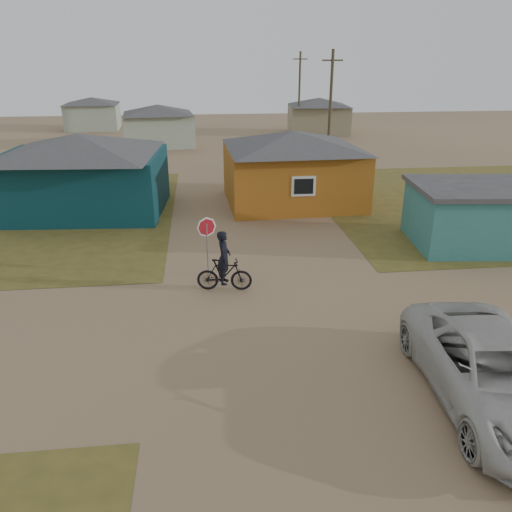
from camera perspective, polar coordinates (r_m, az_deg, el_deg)
The scene contains 13 objects.
ground at distance 14.79m, azimuth 4.24°, elevation -8.89°, with size 120.00×120.00×0.00m, color #917453.
grass_ne at distance 31.27m, azimuth 25.76°, elevation 5.73°, with size 20.00×18.00×0.00m, color brown.
house_teal at distance 27.22m, azimuth -19.31°, elevation 9.01°, with size 8.93×7.08×4.00m.
house_yellow at distance 27.50m, azimuth 4.20°, elevation 10.18°, with size 7.72×6.76×3.90m.
shed_turquoise at distance 23.30m, azimuth 24.91°, elevation 4.28°, with size 6.71×4.93×2.60m.
house_pale_west at distance 46.95m, azimuth -11.06°, elevation 14.52°, with size 7.04×6.15×3.60m.
house_beige_east at distance 54.24m, azimuth 7.15°, elevation 15.69°, with size 6.95×6.05×3.60m.
house_pale_north at distance 59.87m, azimuth -18.18°, elevation 15.28°, with size 6.28×5.81×3.40m.
utility_pole_near at distance 35.79m, azimuth 8.46°, elevation 16.18°, with size 1.40×0.20×8.00m.
utility_pole_far at distance 51.57m, azimuth 4.97°, elevation 18.00°, with size 1.40×0.20×8.00m.
stop_sign at distance 18.02m, azimuth -5.64°, elevation 2.69°, with size 0.73×0.06×2.24m.
cyclist at distance 17.09m, azimuth -3.65°, elevation -1.50°, with size 1.96×0.80×2.15m.
vehicle at distance 12.90m, azimuth 25.76°, elevation -11.93°, with size 2.79×6.05×1.68m, color #B7B8B4.
Camera 1 is at (-2.50, -12.47, 7.55)m, focal length 35.00 mm.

